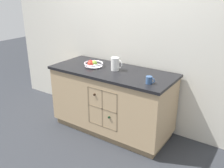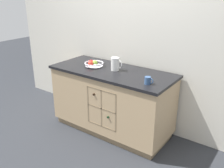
% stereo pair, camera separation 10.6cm
% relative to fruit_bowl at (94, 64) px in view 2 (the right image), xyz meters
% --- Properties ---
extents(ground_plane, '(14.00, 14.00, 0.00)m').
position_rel_fruit_bowl_xyz_m(ground_plane, '(0.30, 0.01, -0.93)').
color(ground_plane, '#2D3035').
extents(back_wall, '(4.40, 0.06, 2.55)m').
position_rel_fruit_bowl_xyz_m(back_wall, '(0.30, 0.42, 0.35)').
color(back_wall, silver).
rests_on(back_wall, ground_plane).
extents(kitchen_island, '(1.67, 0.71, 0.89)m').
position_rel_fruit_bowl_xyz_m(kitchen_island, '(0.30, 0.01, -0.48)').
color(kitchen_island, '#8B7354').
rests_on(kitchen_island, ground_plane).
extents(fruit_bowl, '(0.26, 0.26, 0.08)m').
position_rel_fruit_bowl_xyz_m(fruit_bowl, '(0.00, 0.00, 0.00)').
color(fruit_bowl, silver).
rests_on(fruit_bowl, kitchen_island).
extents(white_pitcher, '(0.17, 0.11, 0.17)m').
position_rel_fruit_bowl_xyz_m(white_pitcher, '(0.34, 0.03, 0.05)').
color(white_pitcher, white).
rests_on(white_pitcher, kitchen_island).
extents(ceramic_mug, '(0.11, 0.07, 0.09)m').
position_rel_fruit_bowl_xyz_m(ceramic_mug, '(0.92, -0.16, 0.00)').
color(ceramic_mug, '#385684').
rests_on(ceramic_mug, kitchen_island).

